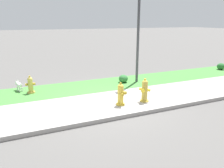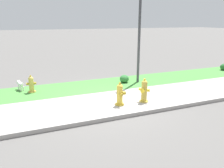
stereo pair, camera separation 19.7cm
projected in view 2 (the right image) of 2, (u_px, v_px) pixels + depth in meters
The scene contains 11 objects.
ground_plane at pixel (108, 103), 7.26m from camera, with size 120.00×120.00×0.00m, color #5B5956.
sidewalk_pavement at pixel (108, 103), 7.26m from camera, with size 18.00×2.24×0.01m, color #9E9993.
grass_verge at pixel (91, 86), 9.11m from camera, with size 18.00×1.91×0.01m, color #47893D.
street_curb at pixel (123, 115), 6.17m from camera, with size 18.00×0.16×0.12m, color #9E9993.
fire_hydrant_by_grass_verge at pixel (31, 84), 8.25m from camera, with size 0.36×0.33×0.67m.
fire_hydrant_near_corner at pixel (120, 94), 6.99m from camera, with size 0.34×0.37×0.76m.
fire_hydrant_at_driveway at pixel (144, 91), 7.26m from camera, with size 0.34×0.35×0.80m.
small_white_dog at pixel (20, 84), 8.52m from camera, with size 0.29×0.46×0.41m.
street_lamp at pixel (140, 14), 8.92m from camera, with size 0.32×0.32×4.31m.
shrub_bush_near_lamp at pixel (224, 67), 11.95m from camera, with size 0.42×0.42×0.36m.
shrub_bush_mid_verge at pixel (124, 79), 9.60m from camera, with size 0.40×0.40×0.34m.
Camera 2 is at (-2.39, -6.35, 2.66)m, focal length 35.00 mm.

